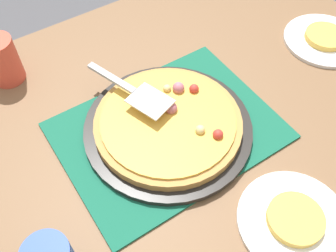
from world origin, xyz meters
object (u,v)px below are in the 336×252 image
at_px(pizza_pan, 168,128).
at_px(cup_corner, 2,60).
at_px(served_slice_right, 325,36).
at_px(plate_far_right, 324,40).
at_px(served_slice_left, 296,219).
at_px(pizza_server, 134,91).
at_px(pizza, 168,122).
at_px(plate_near_left, 294,222).

height_order(pizza_pan, cup_corner, cup_corner).
bearing_deg(served_slice_right, plate_far_right, -90.00).
height_order(served_slice_left, pizza_server, pizza_server).
bearing_deg(pizza, served_slice_right, 2.13).
distance_m(pizza_pan, cup_corner, 0.44).
xyz_separation_m(pizza_pan, cup_corner, (-0.24, 0.36, 0.05)).
bearing_deg(plate_far_right, served_slice_left, -142.96).
bearing_deg(plate_far_right, pizza_server, 172.66).
bearing_deg(pizza_pan, served_slice_right, 2.20).
bearing_deg(plate_near_left, served_slice_right, 37.04).
height_order(pizza, served_slice_right, pizza).
distance_m(served_slice_left, served_slice_right, 0.56).
bearing_deg(plate_near_left, plate_far_right, 37.04).
bearing_deg(plate_near_left, pizza_server, 105.28).
xyz_separation_m(pizza_pan, plate_far_right, (0.53, 0.02, -0.01)).
distance_m(plate_near_left, served_slice_right, 0.56).
xyz_separation_m(pizza_pan, pizza, (0.00, 0.00, 0.02)).
height_order(served_slice_right, pizza_server, pizza_server).
bearing_deg(served_slice_right, served_slice_left, -142.96).
height_order(plate_far_right, served_slice_right, served_slice_right).
relative_size(served_slice_left, served_slice_right, 1.00).
height_order(plate_near_left, served_slice_left, served_slice_left).
bearing_deg(served_slice_left, pizza, 103.98).
bearing_deg(plate_far_right, plate_near_left, -142.96).
xyz_separation_m(served_slice_right, pizza_server, (-0.56, 0.07, 0.05)).
bearing_deg(served_slice_right, pizza_pan, -177.80).
distance_m(pizza, served_slice_right, 0.53).
relative_size(plate_far_right, served_slice_left, 2.00).
distance_m(served_slice_right, cup_corner, 0.85).
relative_size(served_slice_right, pizza_server, 0.47).
xyz_separation_m(plate_near_left, cup_corner, (-0.32, 0.68, 0.06)).
relative_size(pizza, pizza_server, 1.42).
distance_m(pizza, pizza_server, 0.10).
distance_m(pizza, served_slice_left, 0.33).
bearing_deg(pizza, served_slice_left, -76.02).
bearing_deg(served_slice_left, plate_far_right, 37.04).
relative_size(plate_near_left, cup_corner, 1.83).
xyz_separation_m(pizza_pan, plate_near_left, (0.08, -0.32, -0.01)).
distance_m(plate_near_left, plate_far_right, 0.56).
bearing_deg(plate_far_right, served_slice_right, 90.00).
relative_size(pizza, plate_far_right, 1.50).
relative_size(pizza_pan, cup_corner, 3.17).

